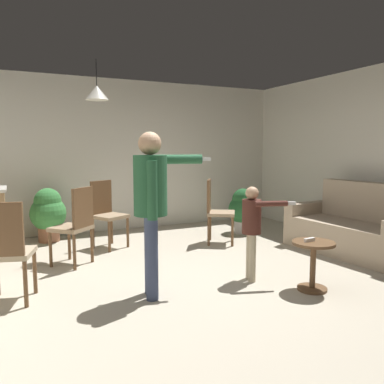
# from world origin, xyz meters

# --- Properties ---
(ground) EXTENTS (7.68, 7.68, 0.00)m
(ground) POSITION_xyz_m (0.00, 0.00, 0.00)
(ground) COLOR #B2A893
(wall_back) EXTENTS (6.40, 0.10, 2.70)m
(wall_back) POSITION_xyz_m (0.00, 3.20, 1.35)
(wall_back) COLOR silver
(wall_back) RESTS_ON ground
(couch_floral) EXTENTS (1.01, 1.87, 1.00)m
(couch_floral) POSITION_xyz_m (2.60, 0.16, 0.33)
(couch_floral) COLOR tan
(couch_floral) RESTS_ON ground
(side_table_by_couch) EXTENTS (0.44, 0.44, 0.52)m
(side_table_by_couch) POSITION_xyz_m (1.05, -0.71, 0.33)
(side_table_by_couch) COLOR brown
(side_table_by_couch) RESTS_ON ground
(person_adult) EXTENTS (0.84, 0.46, 1.64)m
(person_adult) POSITION_xyz_m (-0.52, -0.16, 1.02)
(person_adult) COLOR #384260
(person_adult) RESTS_ON ground
(person_child) EXTENTS (0.51, 0.42, 1.06)m
(person_child) POSITION_xyz_m (0.65, -0.18, 0.66)
(person_child) COLOR tan
(person_child) RESTS_ON ground
(dining_chair_by_counter) EXTENTS (0.52, 0.52, 1.00)m
(dining_chair_by_counter) POSITION_xyz_m (-1.83, 0.25, 0.55)
(dining_chair_by_counter) COLOR brown
(dining_chair_by_counter) RESTS_ON ground
(dining_chair_near_wall) EXTENTS (0.57, 0.57, 1.00)m
(dining_chair_near_wall) POSITION_xyz_m (-0.49, 1.99, 0.55)
(dining_chair_near_wall) COLOR brown
(dining_chair_near_wall) RESTS_ON ground
(dining_chair_centre_back) EXTENTS (0.59, 0.59, 1.00)m
(dining_chair_centre_back) POSITION_xyz_m (-1.05, 1.24, 0.55)
(dining_chair_centre_back) COLOR brown
(dining_chair_centre_back) RESTS_ON ground
(dining_chair_spare) EXTENTS (0.58, 0.58, 1.00)m
(dining_chair_spare) POSITION_xyz_m (1.11, 1.50, 0.55)
(dining_chair_spare) COLOR brown
(dining_chair_spare) RESTS_ON ground
(potted_plant_corner) EXTENTS (0.56, 0.56, 0.86)m
(potted_plant_corner) POSITION_xyz_m (-1.25, 2.73, 0.47)
(potted_plant_corner) COLOR brown
(potted_plant_corner) RESTS_ON ground
(potted_plant_by_wall) EXTENTS (0.51, 0.51, 0.79)m
(potted_plant_by_wall) POSITION_xyz_m (1.90, 1.94, 0.43)
(potted_plant_by_wall) COLOR #B7B2AD
(potted_plant_by_wall) RESTS_ON ground
(spare_remote_on_table) EXTENTS (0.13, 0.05, 0.04)m
(spare_remote_on_table) POSITION_xyz_m (1.02, -0.68, 0.54)
(spare_remote_on_table) COLOR white
(spare_remote_on_table) RESTS_ON side_table_by_couch
(ceiling_light_pendant) EXTENTS (0.32, 0.32, 0.55)m
(ceiling_light_pendant) POSITION_xyz_m (-0.62, 1.79, 2.25)
(ceiling_light_pendant) COLOR silver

